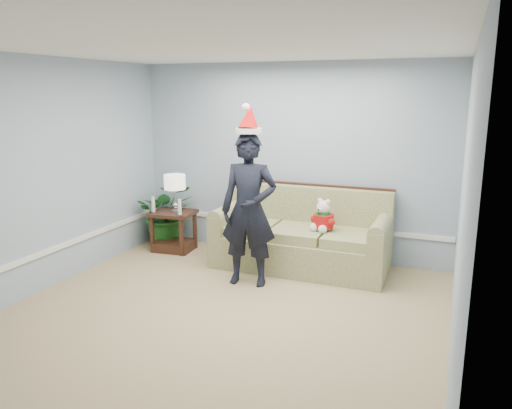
{
  "coord_description": "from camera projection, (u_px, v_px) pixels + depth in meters",
  "views": [
    {
      "loc": [
        2.18,
        -4.12,
        2.3
      ],
      "look_at": [
        -0.13,
        1.55,
        0.91
      ],
      "focal_mm": 35.0,
      "sensor_mm": 36.0,
      "label": 1
    }
  ],
  "objects": [
    {
      "name": "teddy_bear",
      "position": [
        323.0,
        219.0,
        6.36
      ],
      "size": [
        0.33,
        0.33,
        0.42
      ],
      "rotation": [
        0.0,
        0.0,
        -0.35
      ],
      "color": "white",
      "rests_on": "sofa"
    },
    {
      "name": "side_table",
      "position": [
        174.0,
        235.0,
        7.36
      ],
      "size": [
        0.66,
        0.57,
        0.59
      ],
      "rotation": [
        0.0,
        0.0,
        0.1
      ],
      "color": "#3C1F16",
      "rests_on": "room_shell"
    },
    {
      "name": "sofa",
      "position": [
        302.0,
        239.0,
        6.65
      ],
      "size": [
        2.27,
        0.98,
        1.07
      ],
      "rotation": [
        0.0,
        0.0,
        0.0
      ],
      "color": "#596831",
      "rests_on": "room_shell"
    },
    {
      "name": "wainscot_trim",
      "position": [
        170.0,
        238.0,
        6.42
      ],
      "size": [
        4.49,
        4.99,
        0.06
      ],
      "color": "white",
      "rests_on": "room_shell"
    },
    {
      "name": "candle_pair",
      "position": [
        166.0,
        206.0,
        7.15
      ],
      "size": [
        0.5,
        0.06,
        0.22
      ],
      "color": "silver",
      "rests_on": "side_table"
    },
    {
      "name": "room_shell",
      "position": [
        207.0,
        194.0,
        4.73
      ],
      "size": [
        4.54,
        5.04,
        2.74
      ],
      "color": "tan",
      "rests_on": "ground"
    },
    {
      "name": "santa_hat",
      "position": [
        249.0,
        120.0,
        5.72
      ],
      "size": [
        0.31,
        0.35,
        0.35
      ],
      "rotation": [
        0.0,
        0.0,
        0.03
      ],
      "color": "white",
      "rests_on": "man"
    },
    {
      "name": "houseplant",
      "position": [
        167.0,
        214.0,
        7.63
      ],
      "size": [
        1.12,
        1.09,
        0.95
      ],
      "primitive_type": "imported",
      "rotation": [
        0.0,
        0.0,
        0.57
      ],
      "color": "#1D5C1F",
      "rests_on": "room_shell"
    },
    {
      "name": "man",
      "position": [
        249.0,
        210.0,
        5.94
      ],
      "size": [
        0.73,
        0.54,
        1.84
      ],
      "primitive_type": "imported",
      "rotation": [
        0.0,
        0.0,
        0.16
      ],
      "color": "black",
      "rests_on": "room_shell"
    },
    {
      "name": "table_lamp",
      "position": [
        175.0,
        184.0,
        7.17
      ],
      "size": [
        0.31,
        0.31,
        0.55
      ],
      "color": "silver",
      "rests_on": "side_table"
    }
  ]
}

